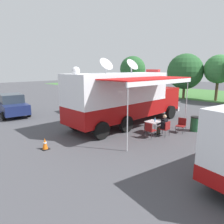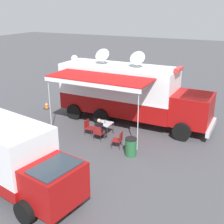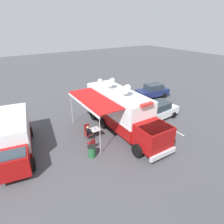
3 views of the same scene
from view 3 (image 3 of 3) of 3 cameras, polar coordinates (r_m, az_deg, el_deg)
ground_plane at (r=18.14m, az=1.64°, el=-4.36°), size 100.00×100.00×0.00m
lot_stripe at (r=19.13m, az=15.21°, el=-3.63°), size 0.21×4.80×0.01m
command_truck at (r=16.68m, az=3.05°, el=0.35°), size 4.96×9.53×4.53m
folding_table at (r=16.37m, az=-5.06°, el=-5.29°), size 0.81×0.81×0.73m
water_bottle at (r=16.22m, az=-5.14°, el=-4.94°), size 0.07×0.07×0.22m
folding_chair_at_table at (r=16.12m, az=-7.48°, el=-6.61°), size 0.49×0.49×0.87m
folding_chair_beside_table at (r=16.98m, az=-7.43°, el=-4.82°), size 0.49×0.49×0.87m
folding_chair_spare_by_truck at (r=15.02m, az=-6.06°, el=-9.17°), size 0.54×0.54×0.87m
seated_responder at (r=16.11m, az=-6.89°, el=-6.01°), size 0.67×0.56×1.25m
trash_bin at (r=14.25m, az=-6.07°, el=-11.60°), size 0.57×0.57×0.91m
traffic_cone at (r=22.06m, az=-7.33°, el=1.89°), size 0.36×0.36×0.58m
support_truck at (r=15.84m, az=-27.21°, el=-6.46°), size 3.27×7.06×2.70m
car_behind_truck at (r=19.84m, az=13.78°, el=0.45°), size 4.31×2.22×1.76m
car_far_corner at (r=25.44m, az=12.04°, el=6.21°), size 4.40×2.44×1.76m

